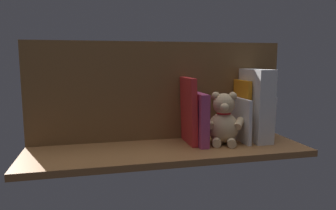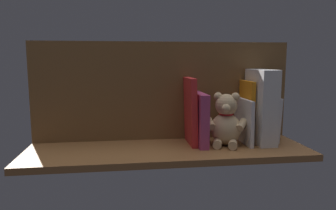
# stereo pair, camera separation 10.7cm
# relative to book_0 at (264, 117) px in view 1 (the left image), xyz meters

# --- Properties ---
(ground_plane) EXTENTS (0.97, 0.30, 0.02)m
(ground_plane) POSITION_rel_book_0_xyz_m (0.40, 0.06, -0.09)
(ground_plane) COLOR brown
(shelf_back_panel) EXTENTS (0.97, 0.02, 0.37)m
(shelf_back_panel) POSITION_rel_book_0_xyz_m (0.40, -0.07, 0.10)
(shelf_back_panel) COLOR brown
(shelf_back_panel) RESTS_ON ground_plane
(book_0) EXTENTS (0.04, 0.12, 0.17)m
(book_0) POSITION_rel_book_0_xyz_m (0.00, 0.00, 0.00)
(book_0) COLOR silver
(book_0) RESTS_ON ground_plane
(dictionary_thick_white) EXTENTS (0.06, 0.17, 0.27)m
(dictionary_thick_white) POSITION_rel_book_0_xyz_m (0.05, 0.03, 0.05)
(dictionary_thick_white) COLOR silver
(dictionary_thick_white) RESTS_ON ground_plane
(book_1) EXTENTS (0.02, 0.12, 0.23)m
(book_1) POSITION_rel_book_0_xyz_m (0.10, 0.00, 0.03)
(book_1) COLOR orange
(book_1) RESTS_ON ground_plane
(book_2) EXTENTS (0.01, 0.17, 0.16)m
(book_2) POSITION_rel_book_0_xyz_m (0.11, 0.02, -0.00)
(book_2) COLOR silver
(book_2) RESTS_ON ground_plane
(teddy_bear) EXTENTS (0.15, 0.14, 0.19)m
(teddy_bear) POSITION_rel_book_0_xyz_m (0.19, 0.05, 0.00)
(teddy_bear) COLOR #D1B284
(teddy_bear) RESTS_ON ground_plane
(book_3) EXTENTS (0.03, 0.17, 0.19)m
(book_3) POSITION_rel_book_0_xyz_m (0.28, 0.02, 0.01)
(book_3) COLOR #B23F72
(book_3) RESTS_ON ground_plane
(book_4) EXTENTS (0.03, 0.14, 0.24)m
(book_4) POSITION_rel_book_0_xyz_m (0.31, 0.01, 0.04)
(book_4) COLOR red
(book_4) RESTS_ON ground_plane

